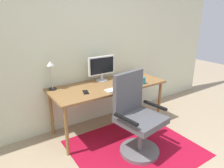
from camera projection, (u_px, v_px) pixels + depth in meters
The scene contains 10 objects.
wall_back at pixel (72, 44), 3.01m from camera, with size 6.00×0.10×2.60m, color beige.
area_rug at pixel (134, 148), 2.77m from camera, with size 1.57×1.40×0.01m, color maroon.
desk at pixel (108, 88), 3.07m from camera, with size 1.73×0.71×0.72m.
monitor at pixel (102, 67), 3.16m from camera, with size 0.45×0.18×0.39m.
keyboard at pixel (120, 88), 2.87m from camera, with size 0.43×0.13×0.02m, color white.
computer_mouse at pixel (135, 84), 3.01m from camera, with size 0.06×0.10×0.03m, color black.
coffee_cup at pixel (143, 81), 3.07m from camera, with size 0.08×0.08×0.10m, color #227183.
cell_phone at pixel (86, 92), 2.75m from camera, with size 0.07×0.14×0.01m, color black.
desk_lamp at pixel (51, 70), 2.76m from camera, with size 0.11×0.11×0.40m.
office_chair at pixel (137, 120), 2.59m from camera, with size 0.64×0.58×1.05m.
Camera 1 is at (-1.19, -0.66, 1.73)m, focal length 32.80 mm.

